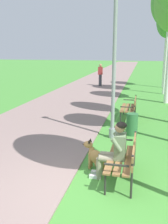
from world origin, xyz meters
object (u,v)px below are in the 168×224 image
object	(u,v)px
park_bench_mid	(130,106)
pedestrian_distant	(100,75)
dog_shepherd	(98,158)
person_seated_on_near_bench	(115,148)
park_bench_near	(125,156)
birch_tree_sixth	(168,22)
litter_bin	(132,124)
lamp_post_near	(114,62)

from	to	relation	value
park_bench_mid	pedestrian_distant	distance (m)	9.09
dog_shepherd	person_seated_on_near_bench	bearing A→B (deg)	-39.52
park_bench_near	birch_tree_sixth	xyz separation A→B (m)	(1.68, 14.01, 3.99)
park_bench_near	dog_shepherd	distance (m)	0.75
park_bench_mid	birch_tree_sixth	distance (m)	10.17
park_bench_mid	litter_bin	bearing A→B (deg)	-85.06
birch_tree_sixth	pedestrian_distant	distance (m)	5.81
lamp_post_near	birch_tree_sixth	distance (m)	11.91
park_bench_mid	birch_tree_sixth	size ratio (longest dim) A/B	0.26
lamp_post_near	litter_bin	xyz separation A→B (m)	(0.57, 0.41, -1.96)
park_bench_mid	dog_shepherd	bearing A→B (deg)	-95.98
park_bench_mid	person_seated_on_near_bench	size ratio (longest dim) A/B	1.20
park_bench_mid	dog_shepherd	distance (m)	4.53
person_seated_on_near_bench	lamp_post_near	distance (m)	3.03
park_bench_near	pedestrian_distant	bearing A→B (deg)	101.71
park_bench_near	dog_shepherd	xyz separation A→B (m)	(-0.62, 0.33, -0.25)
birch_tree_sixth	dog_shepherd	bearing A→B (deg)	-99.53
park_bench_near	litter_bin	xyz separation A→B (m)	(0.02, 2.93, -0.16)
park_bench_mid	litter_bin	distance (m)	1.92
pedestrian_distant	person_seated_on_near_bench	bearing A→B (deg)	-79.14
dog_shepherd	birch_tree_sixth	world-z (taller)	birch_tree_sixth
person_seated_on_near_bench	pedestrian_distant	distance (m)	13.77
person_seated_on_near_bench	pedestrian_distant	size ratio (longest dim) A/B	0.76
litter_bin	pedestrian_distant	bearing A→B (deg)	104.91
park_bench_mid	litter_bin	size ratio (longest dim) A/B	2.14
park_bench_near	litter_bin	distance (m)	2.93
dog_shepherd	pedestrian_distant	distance (m)	13.38
person_seated_on_near_bench	litter_bin	xyz separation A→B (m)	(0.22, 2.94, -0.33)
person_seated_on_near_bench	dog_shepherd	distance (m)	0.68
litter_bin	park_bench_mid	bearing A→B (deg)	94.94
birch_tree_sixth	litter_bin	xyz separation A→B (m)	(-1.66, -11.08, -4.15)
lamp_post_near	litter_bin	bearing A→B (deg)	35.78
park_bench_mid	litter_bin	xyz separation A→B (m)	(0.16, -1.90, -0.16)
park_bench_near	person_seated_on_near_bench	xyz separation A→B (m)	(-0.21, -0.01, 0.17)
park_bench_mid	pedestrian_distant	world-z (taller)	pedestrian_distant
dog_shepherd	birch_tree_sixth	distance (m)	14.50
dog_shepherd	birch_tree_sixth	size ratio (longest dim) A/B	0.15
litter_bin	pedestrian_distant	world-z (taller)	pedestrian_distant
dog_shepherd	pedestrian_distant	size ratio (longest dim) A/B	0.50
park_bench_near	birch_tree_sixth	world-z (taller)	birch_tree_sixth
birch_tree_sixth	litter_bin	bearing A→B (deg)	-98.53
birch_tree_sixth	pedestrian_distant	world-z (taller)	birch_tree_sixth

